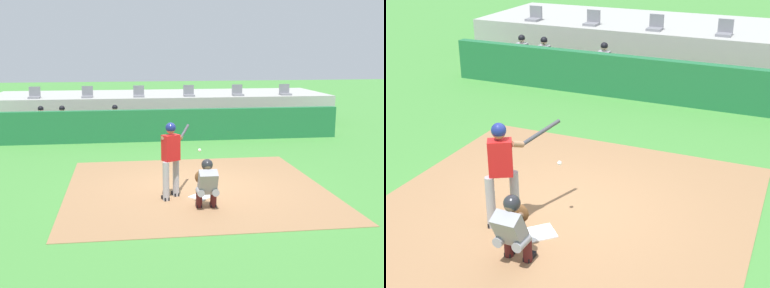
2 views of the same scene
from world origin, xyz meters
TOP-DOWN VIEW (x-y plane):
  - ground_plane at (0.00, 0.00)m, footprint 80.00×80.00m
  - dirt_infield at (0.00, 0.00)m, footprint 6.40×6.40m
  - home_plate at (0.00, -0.80)m, footprint 0.62×0.62m
  - batter_at_plate at (-0.68, -0.75)m, footprint 0.81×1.30m
  - catcher_crouched at (-0.01, -1.64)m, footprint 0.48×1.80m
  - dugout_wall at (0.00, 6.50)m, footprint 13.00×0.30m
  - dugout_bench at (0.00, 7.50)m, footprint 11.80×0.44m
  - dugout_player_0 at (-4.89, 7.34)m, footprint 0.49×0.70m
  - dugout_player_1 at (-4.09, 7.34)m, footprint 0.49×0.70m
  - dugout_player_2 at (-2.09, 7.34)m, footprint 0.49×0.70m
  - stands_platform at (0.00, 10.90)m, footprint 15.00×4.40m
  - stadium_seat_0 at (-5.42, 9.38)m, footprint 0.46×0.46m
  - stadium_seat_1 at (-3.25, 9.38)m, footprint 0.46×0.46m
  - stadium_seat_2 at (-1.08, 9.38)m, footprint 0.46×0.46m
  - stadium_seat_3 at (1.08, 9.38)m, footprint 0.46×0.46m

SIDE VIEW (x-z plane):
  - ground_plane at x=0.00m, z-range 0.00..0.00m
  - dirt_infield at x=0.00m, z-range 0.00..0.01m
  - home_plate at x=0.00m, z-range 0.01..0.04m
  - dugout_bench at x=0.00m, z-range 0.00..0.45m
  - dugout_wall at x=0.00m, z-range 0.00..1.20m
  - catcher_crouched at x=-0.01m, z-range 0.05..1.17m
  - dugout_player_0 at x=-4.89m, z-range 0.02..1.32m
  - dugout_player_1 at x=-4.09m, z-range 0.02..1.32m
  - dugout_player_2 at x=-2.09m, z-range 0.02..1.32m
  - stands_platform at x=0.00m, z-range 0.00..1.40m
  - batter_at_plate at x=-0.68m, z-range 0.13..1.94m
  - stadium_seat_0 at x=-5.42m, z-range 1.29..1.77m
  - stadium_seat_1 at x=-3.25m, z-range 1.29..1.77m
  - stadium_seat_2 at x=-1.08m, z-range 1.29..1.77m
  - stadium_seat_3 at x=1.08m, z-range 1.29..1.77m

